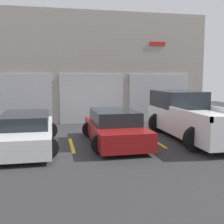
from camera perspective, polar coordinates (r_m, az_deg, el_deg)
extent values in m
plane|color=#2D2D30|center=(12.13, -1.27, -4.41)|extent=(28.00, 28.00, 0.00)
cube|color=#9E9389|center=(15.15, -3.62, 8.97)|extent=(12.40, 0.60, 5.84)
cube|color=#ADADB2|center=(14.79, -18.54, 2.35)|extent=(3.35, 0.08, 2.58)
cube|color=#ADADB2|center=(14.83, -4.10, 2.71)|extent=(3.35, 0.08, 2.58)
cube|color=#ADADB2|center=(15.76, 9.44, 2.89)|extent=(3.35, 0.08, 2.58)
cube|color=#B21E19|center=(15.79, 9.22, 13.52)|extent=(0.90, 0.03, 0.22)
cube|color=white|center=(11.37, 16.31, -2.04)|extent=(1.86, 5.44, 0.88)
cube|color=#1E2328|center=(12.61, 13.23, 2.58)|extent=(1.71, 2.45, 0.71)
cube|color=white|center=(9.81, 15.18, -0.29)|extent=(0.08, 2.99, 0.18)
cylinder|color=black|center=(12.58, 9.33, -2.15)|extent=(0.84, 0.22, 0.84)
cylinder|color=black|center=(13.26, 15.97, -1.86)|extent=(0.84, 0.22, 0.84)
cylinder|color=black|center=(9.57, 16.66, -5.29)|extent=(0.84, 0.22, 0.84)
cube|color=white|center=(10.13, -17.19, -4.46)|extent=(1.80, 4.63, 0.61)
cube|color=#1E2328|center=(10.15, -17.24, -1.48)|extent=(1.58, 2.55, 0.43)
cylinder|color=black|center=(11.65, -20.40, -3.74)|extent=(0.64, 0.22, 0.64)
cylinder|color=black|center=(11.52, -12.61, -3.58)|extent=(0.64, 0.22, 0.64)
cylinder|color=black|center=(8.71, -12.82, -7.04)|extent=(0.64, 0.22, 0.64)
cube|color=maroon|center=(10.32, 0.57, -3.96)|extent=(1.72, 4.20, 0.60)
cube|color=#1E2328|center=(10.33, 0.45, -0.90)|extent=(1.52, 2.31, 0.48)
cylinder|color=black|center=(11.47, -4.51, -3.51)|extent=(0.63, 0.22, 0.63)
cylinder|color=black|center=(11.76, 2.79, -3.24)|extent=(0.63, 0.22, 0.63)
cylinder|color=black|center=(8.95, -2.36, -6.53)|extent=(0.63, 0.22, 0.63)
cylinder|color=black|center=(9.31, 6.86, -6.04)|extent=(0.63, 0.22, 0.63)
cube|color=gold|center=(10.20, -8.18, -6.69)|extent=(0.12, 2.20, 0.01)
cube|color=gold|center=(10.85, 8.78, -5.86)|extent=(0.12, 2.20, 0.01)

